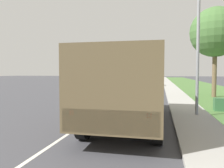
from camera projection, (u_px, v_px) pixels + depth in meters
ground_plane at (142, 85)px, 37.83m from camera, size 180.00×180.00×0.00m
lane_centre_stripe at (142, 85)px, 37.83m from camera, size 0.12×120.00×0.00m
sidewalk_right at (169, 85)px, 36.85m from camera, size 1.80×120.00×0.12m
grass_strip_right at (197, 85)px, 35.90m from camera, size 7.00×120.00×0.02m
military_truck at (130, 84)px, 8.88m from camera, size 2.57×7.67×2.84m
car_nearest_ahead at (105, 86)px, 21.10m from camera, size 1.89×4.42×1.73m
car_second_ahead at (151, 81)px, 32.94m from camera, size 1.85×4.41×1.71m
car_third_ahead at (154, 79)px, 48.19m from camera, size 1.85×4.69×1.47m
lamp_post at (194, 12)px, 10.11m from camera, size 1.69×0.24×8.18m
tree_mid_right at (215, 32)px, 18.25m from camera, size 4.15×4.15×7.54m
utility_box at (219, 104)px, 11.82m from camera, size 0.55×0.45×0.70m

